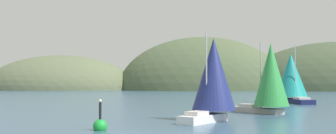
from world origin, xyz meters
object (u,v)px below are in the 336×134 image
Objects in this scene: sailboat_teal_sail at (291,77)px; sailboat_green_sail at (270,77)px; sailboat_navy_sail at (213,77)px; channel_buoy at (100,125)px.

sailboat_teal_sail is 1.19× the size of sailboat_green_sail.
sailboat_navy_sail is 12.46m from channel_buoy.
sailboat_teal_sail reaches higher than sailboat_green_sail.
sailboat_green_sail is at bearing 46.27° from channel_buoy.
sailboat_teal_sail is at bearing 59.53° from channel_buoy.
sailboat_teal_sail is 35.54m from sailboat_navy_sail.
sailboat_navy_sail is (-14.69, -32.37, -0.31)m from sailboat_teal_sail.
sailboat_green_sail is 1.02× the size of sailboat_navy_sail.
sailboat_navy_sail is at bearing -114.41° from sailboat_teal_sail.
channel_buoy is at bearing -120.47° from sailboat_teal_sail.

